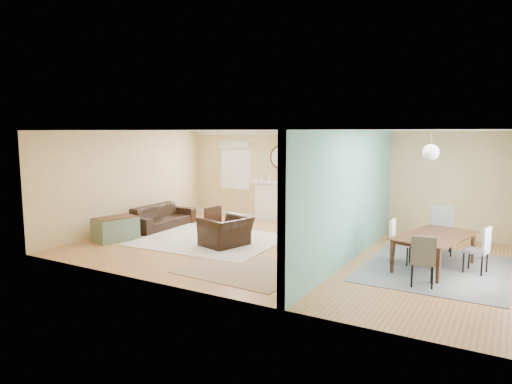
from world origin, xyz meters
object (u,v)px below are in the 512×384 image
(credenza, at_px, (351,227))
(sofa, at_px, (161,216))
(green_chair, at_px, (319,218))
(eames_chair, at_px, (226,232))
(dining_table, at_px, (436,252))

(credenza, bearing_deg, sofa, -172.14)
(sofa, distance_m, credenza, 5.10)
(green_chair, height_order, credenza, credenza)
(eames_chair, distance_m, credenza, 2.85)
(eames_chair, bearing_deg, dining_table, 112.38)
(sofa, height_order, dining_table, dining_table)
(credenza, bearing_deg, dining_table, -26.96)
(eames_chair, height_order, dining_table, eames_chair)
(dining_table, bearing_deg, eames_chair, 110.96)
(eames_chair, bearing_deg, credenza, 138.18)
(sofa, xyz_separation_m, credenza, (5.06, 0.70, 0.10))
(credenza, bearing_deg, green_chair, 138.88)
(green_chair, bearing_deg, eames_chair, 81.71)
(sofa, relative_size, dining_table, 1.13)
(sofa, distance_m, green_chair, 4.24)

